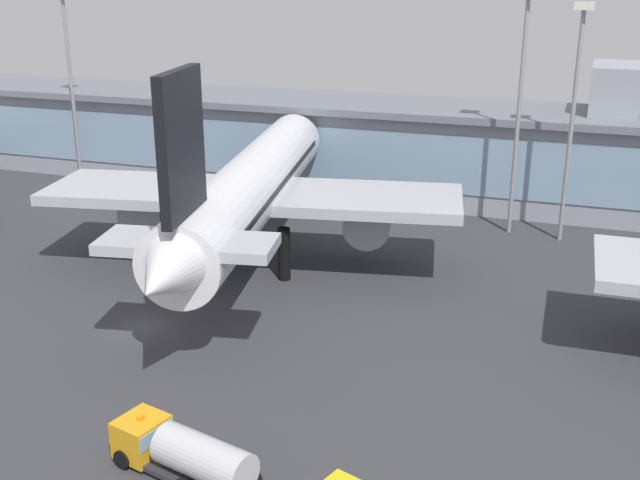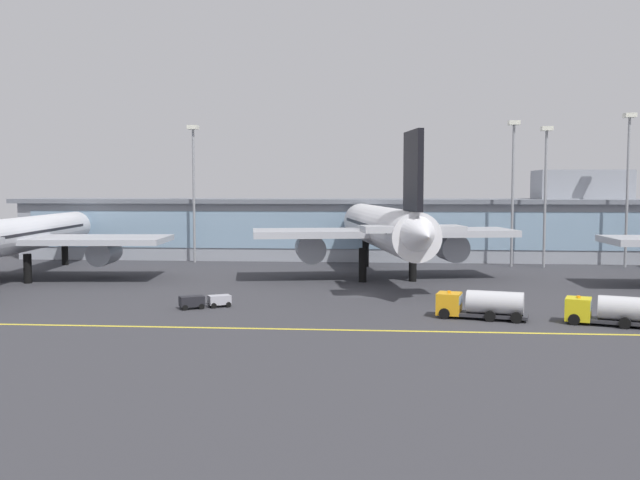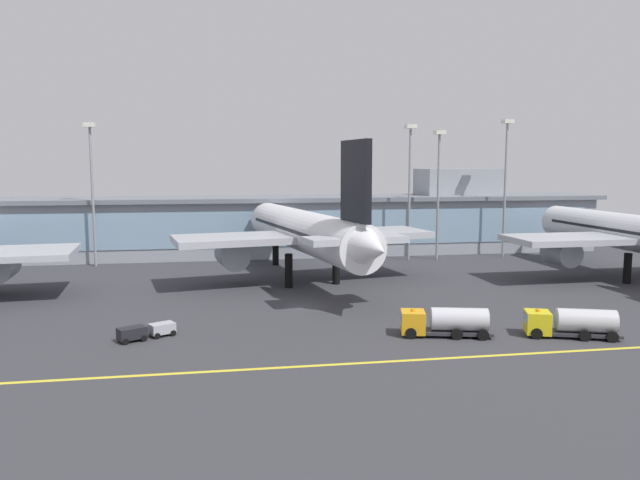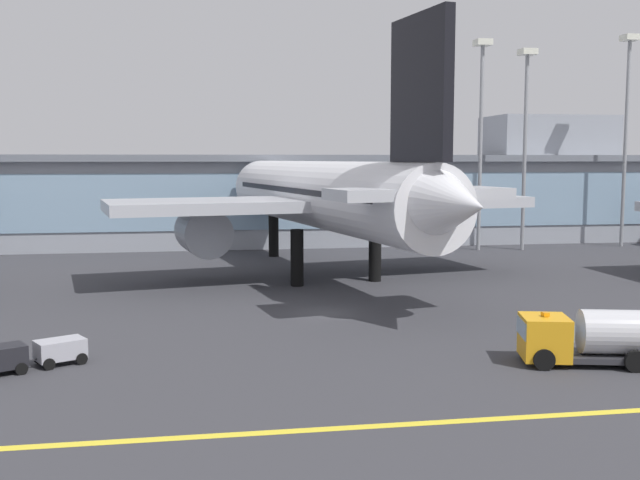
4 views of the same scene
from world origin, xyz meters
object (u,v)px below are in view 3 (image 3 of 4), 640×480
baggage_tug_near (443,321)px  apron_light_mast_west (506,169)px  airliner_near_right (306,232)px  fuel_tanker_truck (568,322)px  apron_light_mast_far_east (92,173)px  service_truck_far (146,331)px  apron_light_mast_centre (410,172)px  airliner_far_right (635,234)px  apron_light_mast_east (439,176)px

baggage_tug_near → apron_light_mast_west: bearing=-108.2°
airliner_near_right → baggage_tug_near: (9.38, -30.34, -5.81)m
baggage_tug_near → apron_light_mast_west: 59.40m
fuel_tanker_truck → apron_light_mast_west: size_ratio=0.37×
apron_light_mast_west → apron_light_mast_far_east: 73.26m
baggage_tug_near → service_truck_far: size_ratio=1.66×
apron_light_mast_west → apron_light_mast_centre: 18.70m
airliner_far_right → apron_light_mast_centre: size_ratio=2.09×
airliner_far_right → apron_light_mast_west: size_ratio=2.00×
service_truck_far → apron_light_mast_centre: (41.23, 43.96, 14.97)m
apron_light_mast_centre → apron_light_mast_east: apron_light_mast_centre is taller
apron_light_mast_centre → fuel_tanker_truck: bearing=-89.7°
airliner_near_right → airliner_far_right: 49.35m
fuel_tanker_truck → apron_light_mast_east: bearing=-76.6°
apron_light_mast_centre → airliner_far_right: bearing=-40.5°
apron_light_mast_far_east → apron_light_mast_west: bearing=-1.2°
airliner_near_right → apron_light_mast_west: apron_light_mast_west is taller
apron_light_mast_west → airliner_far_right: bearing=-69.8°
baggage_tug_near → apron_light_mast_far_east: apron_light_mast_far_east is taller
fuel_tanker_truck → apron_light_mast_east: 51.79m
airliner_near_right → apron_light_mast_west: 44.97m
apron_light_mast_east → airliner_near_right: bearing=-147.5°
airliner_near_right → airliner_far_right: size_ratio=1.02×
fuel_tanker_truck → service_truck_far: bearing=10.2°
baggage_tug_near → apron_light_mast_centre: size_ratio=0.39×
airliner_far_right → baggage_tug_near: size_ratio=5.41×
airliner_far_right → apron_light_mast_far_east: apron_light_mast_far_east is taller
airliner_far_right → service_truck_far: 72.04m
airliner_near_right → fuel_tanker_truck: (21.60, -32.82, -5.81)m
service_truck_far → apron_light_mast_west: 76.34m
apron_light_mast_east → service_truck_far: bearing=-137.0°
baggage_tug_near → service_truck_far: (-29.23, 3.97, -0.72)m
airliner_far_right → baggage_tug_near: 46.79m
airliner_near_right → apron_light_mast_centre: bearing=-61.1°
airliner_far_right → service_truck_far: bearing=105.4°
airliner_near_right → service_truck_far: 33.64m
fuel_tanker_truck → airliner_near_right: bearing=-37.6°
airliner_far_right → apron_light_mast_far_east: size_ratio=2.11×
airliner_near_right → fuel_tanker_truck: size_ratio=5.50×
service_truck_far → apron_light_mast_far_east: size_ratio=0.23×
fuel_tanker_truck → apron_light_mast_far_east: size_ratio=0.39×
apron_light_mast_far_east → apron_light_mast_east: bearing=-2.9°
baggage_tug_near → apron_light_mast_east: bearing=-95.9°
baggage_tug_near → apron_light_mast_far_east: 67.33m
airliner_near_right → apron_light_mast_east: (26.52, 16.88, 7.88)m
airliner_near_right → apron_light_mast_west: size_ratio=2.03×
apron_light_mast_west → apron_light_mast_far_east: apron_light_mast_west is taller
airliner_near_right → apron_light_mast_far_east: bearing=48.6°
service_truck_far → apron_light_mast_west: size_ratio=0.22×
apron_light_mast_east → fuel_tanker_truck: bearing=-95.6°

